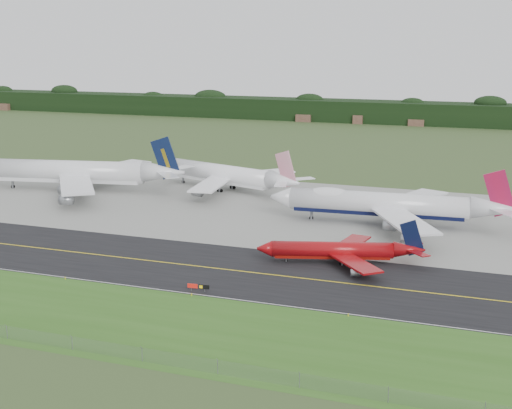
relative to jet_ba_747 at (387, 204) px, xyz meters
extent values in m
plane|color=#2C4520|center=(-26.06, -43.40, -5.37)|extent=(600.00, 600.00, 0.00)
cube|color=#2E591A|center=(-26.06, -78.40, -5.37)|extent=(400.00, 30.00, 0.01)
cube|color=black|center=(-26.06, -47.40, -5.36)|extent=(400.00, 32.00, 0.02)
cube|color=gray|center=(-26.06, 7.60, -5.37)|extent=(400.00, 78.00, 0.01)
cube|color=yellow|center=(-26.06, -47.40, -5.34)|extent=(400.00, 0.40, 0.00)
cube|color=silver|center=(-26.06, -62.90, -5.34)|extent=(400.00, 0.25, 0.00)
plane|color=slate|center=(-26.06, -91.40, -4.27)|extent=(320.00, 0.00, 320.00)
cylinder|color=slate|center=(-26.06, -91.40, -4.27)|extent=(0.10, 0.10, 2.20)
cube|color=black|center=(-26.06, 231.60, 0.63)|extent=(700.00, 24.00, 12.00)
cylinder|color=white|center=(-2.26, -0.15, 0.17)|extent=(45.33, 8.63, 5.72)
cube|color=black|center=(-2.26, -0.15, -1.69)|extent=(42.99, 7.06, 2.00)
cone|color=white|center=(-27.55, -1.79, 0.17)|extent=(5.99, 6.08, 5.72)
cone|color=white|center=(26.15, 1.70, 0.60)|extent=(12.24, 6.48, 5.72)
ellipsoid|color=white|center=(-14.85, -0.97, 1.74)|extent=(11.96, 5.61, 3.65)
cube|color=white|center=(6.37, -12.36, -0.83)|extent=(19.39, 26.27, 0.49)
cube|color=white|center=(4.72, 13.08, -0.83)|extent=(16.83, 26.71, 0.49)
cube|color=#A11238|center=(26.79, 1.74, 4.49)|extent=(8.24, 0.99, 11.86)
cylinder|color=gray|center=(2.83, -12.04, -2.39)|extent=(3.27, 2.60, 2.40)
cylinder|color=gray|center=(1.25, 12.30, -2.39)|extent=(3.27, 2.60, 2.40)
cylinder|color=gray|center=(8.71, -22.76, -2.39)|extent=(3.27, 2.60, 2.40)
cylinder|color=gray|center=(5.69, 23.70, -2.39)|extent=(3.27, 2.60, 2.40)
cylinder|color=black|center=(-19.35, -1.26, -4.86)|extent=(1.06, 0.53, 1.03)
cylinder|color=slate|center=(1.54, -3.05, -3.46)|extent=(0.85, 0.85, 3.83)
cylinder|color=black|center=(1.54, -3.05, -4.86)|extent=(1.06, 0.58, 1.03)
cylinder|color=slate|center=(1.13, 3.23, -3.46)|extent=(0.85, 0.85, 3.83)
cylinder|color=black|center=(1.13, 3.23, -4.86)|extent=(1.06, 0.58, 1.03)
cylinder|color=maroon|center=(-5.39, -35.37, -2.56)|extent=(25.40, 10.54, 3.45)
cube|color=maroon|center=(-5.39, -35.37, -3.68)|extent=(23.93, 9.36, 1.21)
cone|color=maroon|center=(-19.13, -39.44, -2.56)|extent=(4.03, 4.21, 3.45)
cone|color=maroon|center=(10.04, -30.79, -2.30)|extent=(7.42, 5.22, 3.45)
cube|color=maroon|center=(0.81, -40.93, -3.16)|extent=(12.85, 13.67, 0.39)
cube|color=maroon|center=(-3.22, -27.33, -3.16)|extent=(6.64, 14.71, 0.39)
cube|color=black|center=(10.50, -30.66, 0.30)|extent=(5.30, 1.81, 7.84)
cylinder|color=gray|center=(1.53, -44.25, -4.11)|extent=(2.22, 1.92, 1.45)
cylinder|color=gray|center=(-4.43, -24.15, -4.11)|extent=(2.22, 1.92, 1.45)
cylinder|color=black|center=(-14.67, -38.12, -5.06)|extent=(0.67, 0.44, 0.62)
cylinder|color=slate|center=(-2.90, -36.61, -4.48)|extent=(0.60, 0.60, 1.78)
cylinder|color=black|center=(-2.90, -36.61, -5.06)|extent=(0.68, 0.47, 0.62)
cylinder|color=slate|center=(-3.98, -32.97, -4.48)|extent=(0.60, 0.60, 1.78)
cylinder|color=black|center=(-3.98, -32.97, -5.06)|extent=(0.68, 0.47, 0.62)
cylinder|color=white|center=(-101.21, 9.33, 0.79)|extent=(49.46, 15.82, 6.60)
cube|color=white|center=(-101.21, 9.33, -1.36)|extent=(46.74, 13.74, 2.31)
cone|color=white|center=(-70.74, 15.23, 1.28)|extent=(13.98, 8.95, 6.60)
cube|color=white|center=(-89.69, -3.39, -0.37)|extent=(24.41, 28.96, 0.58)
cube|color=white|center=(-95.27, 25.43, -0.37)|extent=(15.72, 30.62, 0.58)
cube|color=#0C1737|center=(-70.02, 15.37, 5.64)|extent=(9.17, 2.28, 13.32)
cylinder|color=gray|center=(-93.58, -3.49, -2.17)|extent=(4.07, 3.41, 2.77)
cylinder|color=gray|center=(-98.93, 24.07, -2.17)|extent=(4.07, 3.41, 2.77)
cylinder|color=gray|center=(-85.31, -14.89, -2.17)|extent=(4.07, 3.41, 2.77)
cylinder|color=gray|center=(-95.51, 37.73, -2.17)|extent=(4.07, 3.41, 2.77)
cylinder|color=black|center=(-119.53, 5.78, -4.78)|extent=(1.27, 0.75, 1.19)
cylinder|color=slate|center=(-96.66, 6.51, -3.28)|extent=(1.08, 1.08, 4.18)
cylinder|color=black|center=(-96.66, 6.51, -4.78)|extent=(1.28, 0.81, 1.19)
cylinder|color=slate|center=(-98.04, 13.64, -3.28)|extent=(1.08, 1.08, 4.18)
cylinder|color=black|center=(-98.04, 13.64, -4.78)|extent=(1.28, 0.81, 1.19)
cylinder|color=white|center=(-57.53, 26.79, -0.15)|extent=(40.11, 17.86, 5.61)
cube|color=white|center=(-57.53, 26.79, -1.98)|extent=(37.76, 15.90, 1.96)
cone|color=white|center=(-79.11, 33.84, -0.15)|extent=(6.54, 6.90, 5.61)
cone|color=white|center=(-33.28, 18.87, 0.27)|extent=(11.87, 8.64, 5.61)
cube|color=white|center=(-54.40, 13.61, -1.13)|extent=(10.02, 23.83, 0.50)
cube|color=white|center=(-47.22, 35.59, -1.13)|extent=(21.12, 21.86, 0.50)
cube|color=#A50B35|center=(-32.69, 18.68, 3.91)|extent=(7.49, 2.83, 11.15)
cylinder|color=gray|center=(-56.43, 8.46, -2.67)|extent=(3.64, 3.19, 2.35)
cylinder|color=gray|center=(-45.82, 40.95, -2.67)|extent=(3.64, 3.19, 2.35)
cylinder|color=black|center=(-72.11, 31.55, -4.87)|extent=(1.10, 0.74, 1.01)
cylinder|color=slate|center=(-55.42, 22.86, -3.60)|extent=(0.99, 0.99, 3.54)
cylinder|color=black|center=(-55.42, 22.86, -4.87)|extent=(1.12, 0.79, 1.01)
cylinder|color=slate|center=(-53.50, 28.72, -3.60)|extent=(0.99, 0.99, 3.54)
cylinder|color=black|center=(-53.50, 28.72, -4.87)|extent=(1.12, 0.79, 1.01)
cylinder|color=slate|center=(-26.03, -61.52, -5.06)|extent=(0.11, 0.11, 0.62)
cylinder|color=slate|center=(-23.37, -61.28, -5.06)|extent=(0.11, 0.11, 0.62)
cube|color=#AB140D|center=(-25.76, -61.50, -4.35)|extent=(1.96, 0.34, 0.80)
cube|color=black|center=(-24.08, -61.35, -4.35)|extent=(0.90, 0.24, 0.80)
cube|color=black|center=(-23.02, -61.25, -4.35)|extent=(1.08, 0.26, 0.80)
cylinder|color=yellow|center=(-52.22, -63.90, -5.12)|extent=(0.16, 0.16, 0.50)
cylinder|color=yellow|center=(-24.85, -63.90, -5.12)|extent=(0.16, 0.16, 0.50)
cylinder|color=yellow|center=(4.52, -63.90, -5.12)|extent=(0.16, 0.16, 0.50)
camera|label=1|loc=(28.40, -176.62, 40.62)|focal=50.00mm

